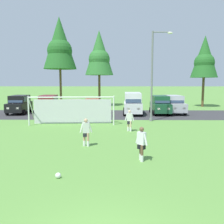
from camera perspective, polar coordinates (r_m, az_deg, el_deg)
ground_plane at (r=20.03m, az=-0.27°, el=-3.72°), size 400.00×400.00×0.00m
parking_lot_strip at (r=28.28m, az=0.05°, el=-0.56°), size 52.00×8.40×0.01m
soccer_ball at (r=10.03m, az=-12.52°, el=-14.32°), size 0.22×0.22×0.22m
soccer_goal at (r=22.05m, az=-9.24°, el=0.57°), size 7.51×2.35×2.57m
player_striker_near at (r=11.69m, az=6.93°, el=-7.44°), size 0.56×0.61×1.64m
player_midfield_center at (r=14.27m, az=-6.11°, el=-4.78°), size 0.75×0.32×1.64m
player_defender_far at (r=18.52m, az=4.12°, el=-2.04°), size 0.72×0.32×1.64m
parked_car_slot_far_left at (r=31.15m, az=-20.88°, el=1.73°), size 2.36×4.71×2.16m
parked_car_slot_left at (r=30.35m, az=-14.69°, el=1.84°), size 2.29×4.68×2.16m
parked_car_slot_center_left at (r=28.73m, az=-9.16°, el=1.22°), size 2.11×4.24×1.72m
parked_car_slot_center at (r=29.36m, az=-4.65°, el=1.41°), size 2.25×4.31×1.72m
parked_car_slot_center_right at (r=28.37m, az=4.88°, el=2.16°), size 2.32×4.86×2.52m
parked_car_slot_right at (r=29.11m, az=11.24°, el=1.72°), size 2.20×4.63×2.16m
parked_car_slot_far_right at (r=29.91m, az=14.19°, el=1.78°), size 2.35×4.71×2.16m
tree_left_edge at (r=40.99m, az=-12.18°, el=15.16°), size 5.25×5.25×14.01m
tree_mid_left at (r=38.42m, az=-3.03°, el=13.35°), size 4.35×4.35×11.60m
tree_center_back at (r=39.62m, az=20.88°, el=11.73°), size 3.98×3.98×10.62m
street_lamp at (r=23.56m, az=9.73°, el=8.46°), size 2.00×0.32×8.44m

